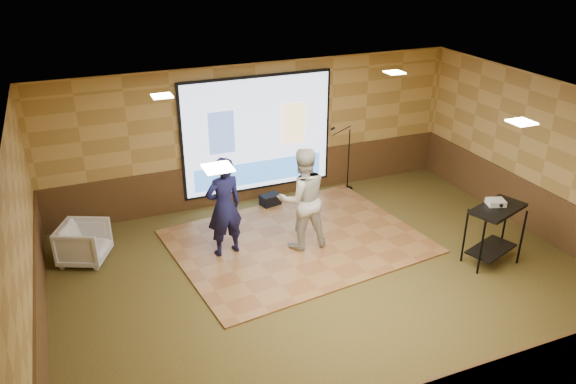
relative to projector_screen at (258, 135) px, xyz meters
name	(u,v)px	position (x,y,z in m)	size (l,w,h in m)	color
ground	(327,278)	(0.00, -3.44, -1.47)	(9.00, 9.00, 0.00)	#2F3719
room_shell	(331,165)	(0.00, -3.44, 0.62)	(9.04, 7.04, 3.02)	tan
wainscot_back	(258,178)	(0.00, 0.04, -1.00)	(9.00, 0.04, 0.95)	#443016
wainscot_left	(41,318)	(-4.48, -3.44, -1.00)	(0.04, 7.00, 0.95)	#443016
wainscot_right	(534,209)	(4.48, -3.44, -1.00)	(0.04, 7.00, 0.95)	#443016
projector_screen	(258,135)	(0.00, 0.00, 0.00)	(3.32, 0.06, 2.52)	black
downlight_nw	(162,96)	(-2.20, -1.64, 1.50)	(0.32, 0.32, 0.02)	#FFEEBF
downlight_ne	(395,72)	(2.20, -1.64, 1.50)	(0.32, 0.32, 0.02)	#FFEEBF
downlight_sw	(218,168)	(-2.20, -4.94, 1.50)	(0.32, 0.32, 0.02)	#FFEEBF
downlight_se	(522,122)	(2.20, -4.94, 1.50)	(0.32, 0.32, 0.02)	#FFEEBF
dance_floor	(297,241)	(0.02, -2.11, -1.46)	(4.52, 3.44, 0.03)	olive
player_left	(224,207)	(-1.36, -2.00, -0.51)	(0.68, 0.45, 1.87)	#13143D
player_right	(302,199)	(0.03, -2.29, -0.47)	(0.94, 0.73, 1.94)	beige
av_table	(496,223)	(2.92, -4.07, -0.68)	(1.05, 0.55, 1.10)	black
projector	(496,202)	(2.94, -3.98, -0.33)	(0.29, 0.24, 0.10)	silver
mic_stand	(346,169)	(1.99, -0.29, -0.98)	(0.61, 0.25, 1.55)	black
banquet_chair	(84,243)	(-3.76, -1.27, -1.11)	(0.78, 0.80, 0.73)	gray
duffel_bag	(270,200)	(0.10, -0.44, -1.35)	(0.42, 0.28, 0.26)	black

